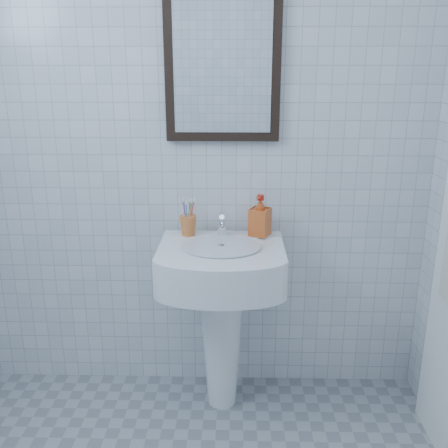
{
  "coord_description": "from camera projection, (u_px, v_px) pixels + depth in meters",
  "views": [
    {
      "loc": [
        0.2,
        -1.06,
        1.54
      ],
      "look_at": [
        0.16,
        0.86,
        0.95
      ],
      "focal_mm": 40.0,
      "sensor_mm": 36.0,
      "label": 1
    }
  ],
  "objects": [
    {
      "name": "wall_back",
      "position": [
        191.0,
        138.0,
        2.25
      ],
      "size": [
        2.2,
        0.02,
        2.5
      ],
      "primitive_type": "cube",
      "color": "white",
      "rests_on": "ground"
    },
    {
      "name": "washbasin",
      "position": [
        222.0,
        299.0,
        2.25
      ],
      "size": [
        0.54,
        0.4,
        0.83
      ],
      "color": "white",
      "rests_on": "ground"
    },
    {
      "name": "faucet",
      "position": [
        222.0,
        226.0,
        2.25
      ],
      "size": [
        0.05,
        0.1,
        0.11
      ],
      "color": "silver",
      "rests_on": "washbasin"
    },
    {
      "name": "toothbrush_cup",
      "position": [
        188.0,
        225.0,
        2.26
      ],
      "size": [
        0.1,
        0.1,
        0.09
      ],
      "primitive_type": null,
      "rotation": [
        0.0,
        0.0,
        -0.35
      ],
      "color": "orange",
      "rests_on": "washbasin"
    },
    {
      "name": "soap_dispenser",
      "position": [
        260.0,
        215.0,
        2.24
      ],
      "size": [
        0.11,
        0.11,
        0.19
      ],
      "primitive_type": "imported",
      "rotation": [
        0.0,
        0.0,
        -0.43
      ],
      "color": "#BF3D12",
      "rests_on": "washbasin"
    },
    {
      "name": "wall_mirror",
      "position": [
        223.0,
        68.0,
        2.14
      ],
      "size": [
        0.5,
        0.04,
        0.62
      ],
      "color": "black",
      "rests_on": "wall_back"
    }
  ]
}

